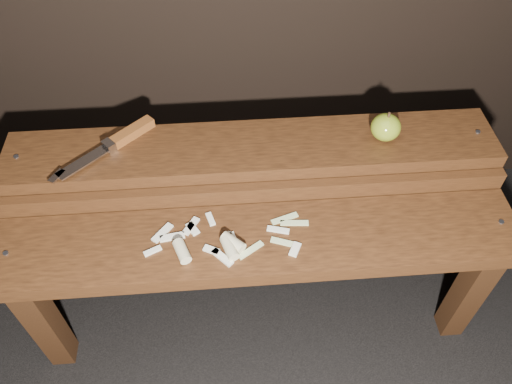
{
  "coord_description": "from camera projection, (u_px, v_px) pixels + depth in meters",
  "views": [
    {
      "loc": [
        -0.06,
        -0.71,
        1.33
      ],
      "look_at": [
        0.0,
        0.06,
        0.45
      ],
      "focal_mm": 35.0,
      "sensor_mm": 36.0,
      "label": 1
    }
  ],
  "objects": [
    {
      "name": "knife",
      "position": [
        120.0,
        140.0,
        1.2
      ],
      "size": [
        0.23,
        0.21,
        0.03
      ],
      "color": "brown",
      "rests_on": "bench_rear_tier"
    },
    {
      "name": "bench_rear_tier",
      "position": [
        253.0,
        170.0,
        1.27
      ],
      "size": [
        1.2,
        0.21,
        0.5
      ],
      "color": "black",
      "rests_on": "ground"
    },
    {
      "name": "apple",
      "position": [
        386.0,
        127.0,
        1.2
      ],
      "size": [
        0.07,
        0.07,
        0.08
      ],
      "color": "olive",
      "rests_on": "bench_rear_tier"
    },
    {
      "name": "bench_front_tier",
      "position": [
        260.0,
        258.0,
        1.17
      ],
      "size": [
        1.2,
        0.2,
        0.42
      ],
      "color": "black",
      "rests_on": "ground"
    },
    {
      "name": "ground",
      "position": [
        258.0,
        307.0,
        1.47
      ],
      "size": [
        60.0,
        60.0,
        0.0
      ],
      "primitive_type": "plane",
      "color": "black"
    },
    {
      "name": "apple_scraps",
      "position": [
        219.0,
        243.0,
        1.1
      ],
      "size": [
        0.37,
        0.15,
        0.03
      ],
      "color": "beige",
      "rests_on": "bench_front_tier"
    }
  ]
}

